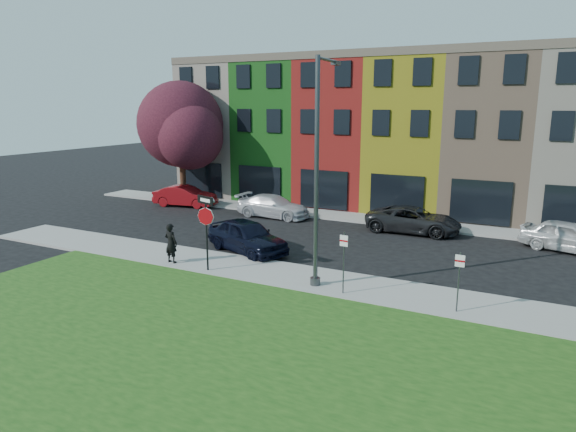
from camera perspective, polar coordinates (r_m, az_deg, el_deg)
The scene contains 15 objects.
ground at distance 18.91m, azimuth -1.55°, elevation -9.91°, with size 120.00×120.00×0.00m, color black.
sidewalk_near at distance 20.69m, azimuth 7.41°, elevation -7.82°, with size 40.00×3.00×0.12m, color gray.
sidewalk_far at distance 33.19m, azimuth 6.34°, elevation -0.05°, with size 40.00×2.40×0.12m, color gray.
rowhouse_block at distance 38.18m, azimuth 10.59°, elevation 8.92°, with size 30.00×10.12×10.00m.
stop_sign at distance 22.00m, azimuth -9.11°, elevation -0.22°, with size 1.01×0.35×3.25m.
man at distance 23.71m, azimuth -12.88°, elevation -2.96°, with size 0.69×0.48×1.81m, color black.
sedan_near at distance 25.26m, azimuth -4.58°, elevation -2.22°, with size 5.16×3.58×1.63m, color black.
parked_car_red at distance 37.16m, azimuth -11.36°, elevation 2.19°, with size 4.68×2.33×1.48m, color maroon.
parked_car_silver at distance 33.00m, azimuth -1.65°, elevation 1.10°, with size 4.90×2.06×1.41m, color silver.
parked_car_dark at distance 29.88m, azimuth 13.75°, elevation -0.41°, with size 5.31×2.54×1.46m, color black.
parked_car_white at distance 28.80m, azimuth 28.81°, elevation -2.02°, with size 4.83×3.00×1.53m, color silver.
street_lamp at distance 19.73m, azimuth 3.38°, elevation 4.71°, with size 0.49×2.58×8.78m.
parking_sign_a at distance 19.37m, azimuth 6.21°, elevation -4.41°, with size 0.32×0.09×2.40m.
parking_sign_b at distance 18.56m, azimuth 18.47°, elevation -6.22°, with size 0.32×0.08×2.13m.
tree_purple at distance 38.31m, azimuth -11.64°, elevation 9.71°, with size 7.38×6.46×8.65m.
Camera 1 is at (8.42, -15.33, 7.18)m, focal length 32.00 mm.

